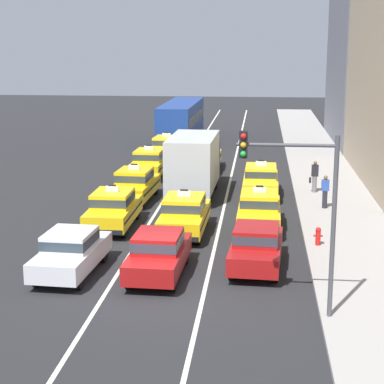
# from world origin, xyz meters

# --- Properties ---
(ground_plane) EXTENTS (160.00, 160.00, 0.00)m
(ground_plane) POSITION_xyz_m (0.00, 0.00, 0.00)
(ground_plane) COLOR #232326
(lane_stripe_left_center) EXTENTS (0.14, 80.00, 0.01)m
(lane_stripe_left_center) POSITION_xyz_m (-1.60, 20.00, 0.00)
(lane_stripe_left_center) COLOR silver
(lane_stripe_left_center) RESTS_ON ground
(lane_stripe_center_right) EXTENTS (0.14, 80.00, 0.01)m
(lane_stripe_center_right) POSITION_xyz_m (1.60, 20.00, 0.00)
(lane_stripe_center_right) COLOR silver
(lane_stripe_center_right) RESTS_ON ground
(sidewalk_curb) EXTENTS (4.00, 90.00, 0.15)m
(sidewalk_curb) POSITION_xyz_m (7.20, 15.00, 0.07)
(sidewalk_curb) COLOR #9E9993
(sidewalk_curb) RESTS_ON ground
(sedan_left_nearest) EXTENTS (1.99, 4.39, 1.58)m
(sedan_left_nearest) POSITION_xyz_m (-3.21, 1.26, 0.85)
(sedan_left_nearest) COLOR black
(sedan_left_nearest) RESTS_ON ground
(taxi_left_second) EXTENTS (1.82, 4.56, 1.96)m
(taxi_left_second) POSITION_xyz_m (-3.05, 7.33, 0.88)
(taxi_left_second) COLOR black
(taxi_left_second) RESTS_ON ground
(taxi_left_third) EXTENTS (2.00, 4.63, 1.96)m
(taxi_left_third) POSITION_xyz_m (-3.05, 12.47, 0.88)
(taxi_left_third) COLOR black
(taxi_left_third) RESTS_ON ground
(taxi_left_fourth) EXTENTS (1.87, 4.58, 1.96)m
(taxi_left_fourth) POSITION_xyz_m (-3.36, 18.80, 0.88)
(taxi_left_fourth) COLOR black
(taxi_left_fourth) RESTS_ON ground
(taxi_left_fifth) EXTENTS (2.05, 4.65, 1.96)m
(taxi_left_fifth) POSITION_xyz_m (-3.11, 24.63, 0.88)
(taxi_left_fifth) COLOR black
(taxi_left_fifth) RESTS_ON ground
(bus_left_sixth) EXTENTS (2.68, 11.24, 3.22)m
(bus_left_sixth) POSITION_xyz_m (-3.13, 33.38, 1.82)
(bus_left_sixth) COLOR black
(bus_left_sixth) RESTS_ON ground
(sedan_center_nearest) EXTENTS (1.88, 4.35, 1.58)m
(sedan_center_nearest) POSITION_xyz_m (-0.13, 1.39, 0.85)
(sedan_center_nearest) COLOR black
(sedan_center_nearest) RESTS_ON ground
(taxi_center_second) EXTENTS (1.90, 4.59, 1.96)m
(taxi_center_second) POSITION_xyz_m (0.18, 6.70, 0.88)
(taxi_center_second) COLOR black
(taxi_center_second) RESTS_ON ground
(box_truck_center_third) EXTENTS (2.42, 7.01, 3.27)m
(box_truck_center_third) POSITION_xyz_m (-0.13, 14.21, 1.78)
(box_truck_center_third) COLOR black
(box_truck_center_third) RESTS_ON ground
(taxi_center_fourth) EXTENTS (1.84, 4.57, 1.96)m
(taxi_center_fourth) POSITION_xyz_m (-0.16, 21.23, 0.88)
(taxi_center_fourth) COLOR black
(taxi_center_fourth) RESTS_ON ground
(sedan_right_nearest) EXTENTS (2.00, 4.39, 1.58)m
(sedan_right_nearest) POSITION_xyz_m (3.26, 2.59, 0.85)
(sedan_right_nearest) COLOR black
(sedan_right_nearest) RESTS_ON ground
(taxi_right_second) EXTENTS (1.87, 4.58, 1.96)m
(taxi_right_second) POSITION_xyz_m (3.34, 7.79, 0.88)
(taxi_right_second) COLOR black
(taxi_right_second) RESTS_ON ground
(taxi_right_third) EXTENTS (1.85, 4.57, 1.96)m
(taxi_right_third) POSITION_xyz_m (3.39, 14.23, 0.88)
(taxi_right_third) COLOR black
(taxi_right_third) RESTS_ON ground
(pedestrian_near_crosswalk) EXTENTS (0.47, 0.24, 1.70)m
(pedestrian_near_crosswalk) POSITION_xyz_m (6.24, 14.78, 1.00)
(pedestrian_near_crosswalk) COLOR slate
(pedestrian_near_crosswalk) RESTS_ON sidewalk_curb
(pedestrian_mid_block) EXTENTS (0.36, 0.24, 1.61)m
(pedestrian_mid_block) POSITION_xyz_m (6.49, 11.29, 0.96)
(pedestrian_mid_block) COLOR #23232D
(pedestrian_mid_block) RESTS_ON sidewalk_curb
(fire_hydrant) EXTENTS (0.36, 0.22, 0.73)m
(fire_hydrant) POSITION_xyz_m (5.68, 5.14, 0.55)
(fire_hydrant) COLOR red
(fire_hydrant) RESTS_ON sidewalk_curb
(traffic_light_pole) EXTENTS (2.87, 0.33, 5.58)m
(traffic_light_pole) POSITION_xyz_m (4.49, -1.94, 3.82)
(traffic_light_pole) COLOR #47474C
(traffic_light_pole) RESTS_ON ground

